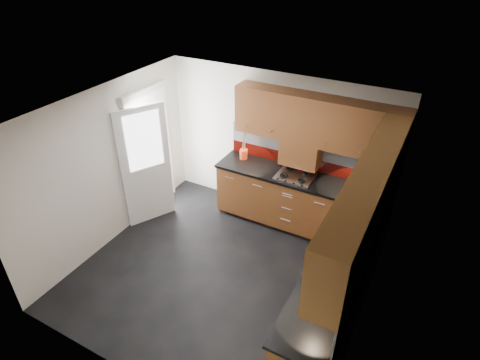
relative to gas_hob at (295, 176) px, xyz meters
The scene contains 14 objects.
room 1.63m from the gas_hob, 107.03° to the right, with size 4.00×3.80×2.64m.
base_cabinets 1.10m from the gas_hob, 50.67° to the right, with size 2.70×3.20×0.95m.
countertop 0.98m from the gas_hob, 51.77° to the right, with size 2.72×3.22×0.04m.
backsplash 1.02m from the gas_hob, 33.28° to the right, with size 2.70×3.20×0.54m.
upper_cabinets 1.37m from the gas_hob, 41.51° to the right, with size 2.50×3.20×0.72m.
extractor_hood 0.37m from the gas_hob, 90.00° to the left, with size 0.60×0.33×0.40m, color #5B2B14.
glass_cabinet 1.61m from the gas_hob, 17.76° to the right, with size 0.32×0.80×0.66m.
back_door 2.35m from the gas_hob, 162.10° to the right, with size 0.42×1.19×2.04m.
gas_hob is the anchor object (origin of this frame).
utensil_pot 0.98m from the gas_hob, behind, with size 0.13×0.13×0.46m.
toaster 1.14m from the gas_hob, ahead, with size 0.30×0.20×0.21m.
food_processor 1.37m from the gas_hob, 28.30° to the right, with size 0.20×0.20×0.33m.
paper_towel 1.50m from the gas_hob, 36.72° to the right, with size 0.12×0.12×0.26m, color white.
orange_cloth 1.26m from the gas_hob, 17.94° to the right, with size 0.12×0.11×0.01m, color red.
Camera 1 is at (2.18, -3.52, 4.13)m, focal length 30.00 mm.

